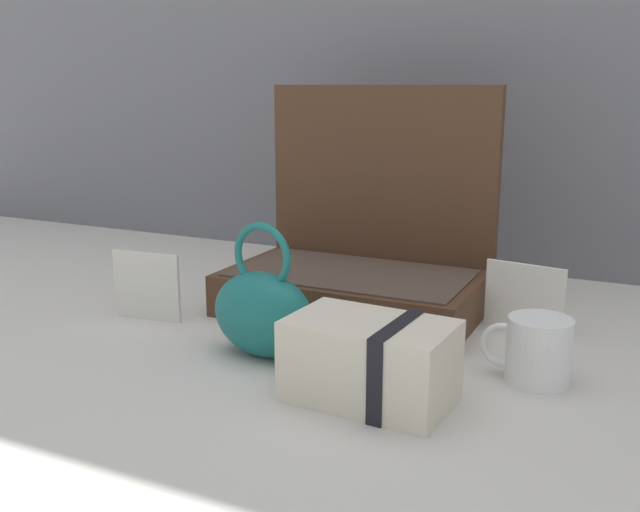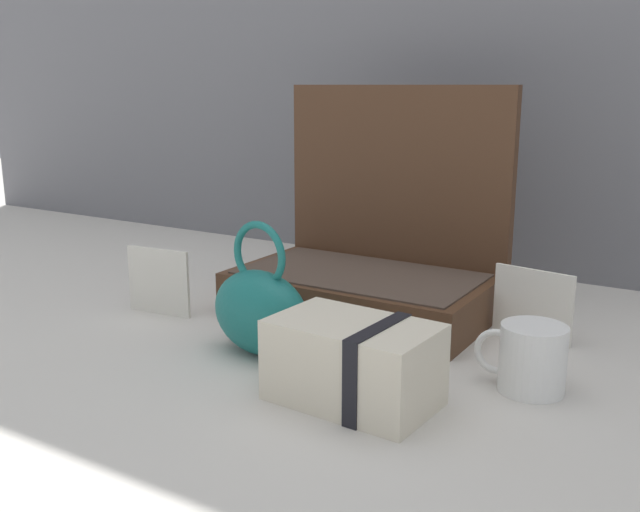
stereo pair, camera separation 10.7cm
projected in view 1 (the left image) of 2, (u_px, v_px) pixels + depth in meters
The scene contains 7 objects.
ground_plane at pixel (335, 341), 1.12m from camera, with size 6.00×6.00×0.00m, color beige.
open_suitcase at pixel (361, 258), 1.27m from camera, with size 0.43×0.27×0.39m.
teal_pouch_handbag at pixel (263, 312), 1.04m from camera, with size 0.18×0.11×0.20m.
cream_toiletry_bag at pixel (372, 361), 0.90m from camera, with size 0.21×0.14×0.11m.
coffee_mug at pixel (537, 350), 0.96m from camera, with size 0.12×0.09×0.09m.
info_card_left at pixel (147, 286), 1.21m from camera, with size 0.13×0.01×0.12m, color silver.
poster_card_right at pixel (524, 298), 1.15m from camera, with size 0.13×0.01×0.11m, color white.
Camera 1 is at (0.44, -0.96, 0.39)m, focal length 40.20 mm.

